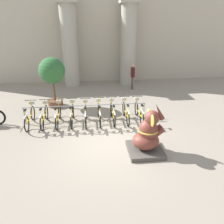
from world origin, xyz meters
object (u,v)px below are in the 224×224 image
object	(u,v)px
elephant_statue	(147,136)
bicycle_6	(113,113)
bicycle_2	(58,115)
bicycle_3	(72,114)
person_pedestrian	(133,74)
bicycle_4	(86,114)
potted_tree	(52,73)
bicycle_0	(30,117)
bicycle_7	(126,112)
bicycle_5	(99,113)
bicycle_1	(44,116)
bicycle_8	(139,112)

from	to	relation	value
elephant_statue	bicycle_6	bearing A→B (deg)	109.33
bicycle_2	bicycle_6	distance (m)	2.35
bicycle_3	person_pedestrian	distance (m)	5.71
bicycle_4	potted_tree	size ratio (longest dim) A/B	0.70
bicycle_0	bicycle_7	bearing A→B (deg)	0.52
bicycle_7	person_pedestrian	distance (m)	4.65
bicycle_5	bicycle_7	distance (m)	1.17
elephant_statue	bicycle_0	bearing A→B (deg)	150.36
bicycle_2	bicycle_5	xyz separation A→B (m)	(1.76, 0.01, 0.00)
bicycle_3	bicycle_6	bearing A→B (deg)	-0.54
bicycle_1	elephant_statue	xyz separation A→B (m)	(3.82, -2.53, 0.21)
bicycle_4	bicycle_7	world-z (taller)	same
bicycle_6	elephant_statue	world-z (taller)	elephant_statue
bicycle_0	potted_tree	size ratio (longest dim) A/B	0.70
bicycle_2	bicycle_8	bearing A→B (deg)	-0.16
bicycle_7	person_pedestrian	size ratio (longest dim) A/B	1.09
bicycle_1	bicycle_2	distance (m)	0.59
bicycle_3	bicycle_5	bearing A→B (deg)	-1.11
bicycle_2	bicycle_6	bearing A→B (deg)	0.46
bicycle_8	person_pedestrian	bearing A→B (deg)	82.63
bicycle_5	bicycle_2	bearing A→B (deg)	-179.59
bicycle_0	bicycle_1	distance (m)	0.59
bicycle_4	potted_tree	world-z (taller)	potted_tree
bicycle_1	bicycle_5	world-z (taller)	same
bicycle_3	bicycle_4	distance (m)	0.59
bicycle_3	person_pedestrian	bearing A→B (deg)	51.76
bicycle_2	elephant_statue	distance (m)	4.10
bicycle_1	bicycle_6	xyz separation A→B (m)	(2.93, 0.00, 0.00)
bicycle_5	potted_tree	size ratio (longest dim) A/B	0.70
bicycle_7	person_pedestrian	xyz separation A→B (m)	(1.17, 4.46, 0.56)
bicycle_2	bicycle_7	world-z (taller)	same
bicycle_0	bicycle_3	distance (m)	1.76
bicycle_7	elephant_statue	size ratio (longest dim) A/B	0.98
bicycle_0	bicycle_1	size ratio (longest dim) A/B	1.00
bicycle_4	bicycle_2	bearing A→B (deg)	178.59
bicycle_4	person_pedestrian	distance (m)	5.42
bicycle_0	bicycle_2	bearing A→B (deg)	0.20
bicycle_0	bicycle_4	xyz separation A→B (m)	(2.35, -0.02, 0.00)
bicycle_6	elephant_statue	size ratio (longest dim) A/B	0.98
bicycle_0	bicycle_5	distance (m)	2.93
bicycle_8	potted_tree	size ratio (longest dim) A/B	0.70
bicycle_2	bicycle_1	bearing A→B (deg)	178.42
bicycle_4	bicycle_6	bearing A→B (deg)	2.32
bicycle_0	bicycle_2	world-z (taller)	same
bicycle_4	bicycle_6	distance (m)	1.17
bicycle_2	bicycle_8	size ratio (longest dim) A/B	1.00
bicycle_1	bicycle_2	bearing A→B (deg)	-1.58
bicycle_5	bicycle_8	world-z (taller)	same
bicycle_3	bicycle_6	xyz separation A→B (m)	(1.76, -0.02, 0.00)
bicycle_1	bicycle_2	xyz separation A→B (m)	(0.59, -0.02, 0.00)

